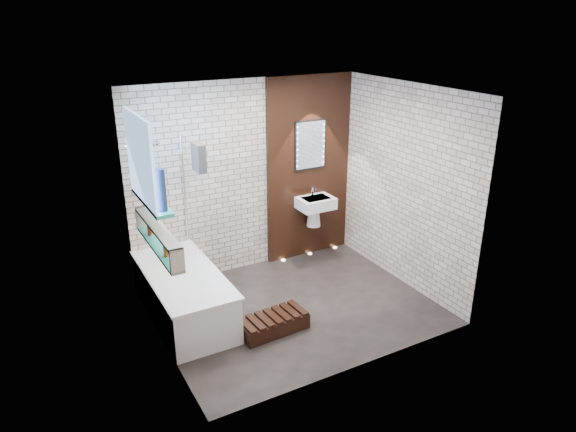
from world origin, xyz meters
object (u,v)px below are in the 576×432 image
bathtub (184,295)px  bath_screen (195,199)px  washbasin (315,207)px  led_mirror (310,145)px  walnut_step (273,324)px

bathtub → bath_screen: size_ratio=1.24×
bathtub → washbasin: washbasin is taller
led_mirror → bathtub: bearing=-160.2°
bathtub → led_mirror: bearing=19.8°
washbasin → led_mirror: size_ratio=0.83×
bathtub → bath_screen: 1.14m
bath_screen → washbasin: bearing=5.8°
bath_screen → walnut_step: (0.42, -1.21, -1.19)m
washbasin → bathtub: bearing=-164.0°
led_mirror → walnut_step: 2.61m
walnut_step → led_mirror: bearing=48.0°
bath_screen → led_mirror: 1.89m
bath_screen → walnut_step: bearing=-70.9°
bathtub → walnut_step: size_ratio=2.24×
washbasin → walnut_step: 2.10m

